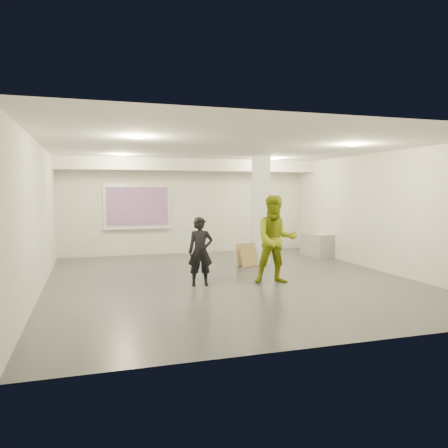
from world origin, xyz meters
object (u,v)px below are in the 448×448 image
object	(u,v)px
column	(261,210)
man	(276,240)
credenza	(317,245)
projection_screen	(137,207)
woman	(200,251)

from	to	relation	value
column	man	world-z (taller)	column
credenza	projection_screen	bearing A→B (deg)	158.85
column	man	bearing A→B (deg)	-104.58
credenza	woman	xyz separation A→B (m)	(-4.51, -3.08, 0.39)
column	credenza	xyz separation A→B (m)	(2.22, 0.83, -1.15)
projection_screen	woman	distance (m)	5.03
man	woman	bearing A→B (deg)	-176.07
projection_screen	credenza	xyz separation A→B (m)	(5.32, -1.82, -1.18)
column	projection_screen	xyz separation A→B (m)	(-3.10, 2.65, 0.03)
projection_screen	woman	size ratio (longest dim) A/B	1.42
projection_screen	man	bearing A→B (deg)	-64.48
credenza	woman	bearing A→B (deg)	-147.93
man	column	bearing A→B (deg)	87.71
projection_screen	woman	world-z (taller)	projection_screen
column	woman	size ratio (longest dim) A/B	2.03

